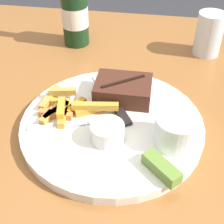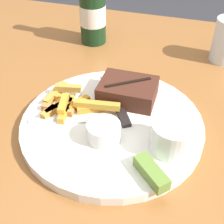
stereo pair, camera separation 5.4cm
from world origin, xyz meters
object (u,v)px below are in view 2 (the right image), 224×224
Objects in this scene: coleslaw_cup at (174,134)px; dinner_plate at (112,124)px; steak_portion at (128,91)px; beer_bottle at (93,13)px; fork_utensil at (63,120)px; pickle_spear at (151,172)px; knife_utensil at (117,103)px; dipping_sauce_cup at (103,131)px.

dinner_plate is at bearing 163.05° from coleslaw_cup.
coleslaw_cup reaches higher than steak_portion.
coleslaw_cup is 0.34× the size of beer_bottle.
fork_utensil is at bearing -133.37° from steak_portion.
dinner_plate is 0.09m from fork_utensil.
pickle_spear is at bearing -60.24° from beer_bottle.
coleslaw_cup reaches higher than dinner_plate.
knife_utensil reaches higher than fork_utensil.
coleslaw_cup is 0.55× the size of fork_utensil.
dipping_sauce_cup is at bearing -95.83° from steak_portion.
steak_portion is 0.28m from beer_bottle.
beer_bottle is at bearing -3.15° from knife_utensil.
dinner_plate is 2.45× the size of fork_utensil.
dinner_plate is at bearing 131.54° from pickle_spear.
steak_portion is 0.14m from coleslaw_cup.
beer_bottle is (-0.23, 0.41, 0.05)m from pickle_spear.
beer_bottle is (-0.14, 0.26, 0.05)m from knife_utensil.
fork_utensil is at bearing -162.17° from dinner_plate.
dinner_plate is 5.22× the size of pickle_spear.
steak_portion is 1.46× the size of coleslaw_cup.
pickle_spear is (0.09, -0.06, -0.01)m from dipping_sauce_cup.
steak_portion reaches higher than dinner_plate.
pickle_spear is at bearing -31.17° from dipping_sauce_cup.
dipping_sauce_cup is 0.38m from beer_bottle.
coleslaw_cup is at bearing -156.26° from knife_utensil.
beer_bottle is at bearing 111.82° from dipping_sauce_cup.
knife_utensil is at bearing -119.28° from steak_portion.
steak_portion reaches higher than dipping_sauce_cup.
dipping_sauce_cup reaches higher than knife_utensil.
dipping_sauce_cup is 0.08m from fork_utensil.
coleslaw_cup is (0.11, -0.03, 0.04)m from dinner_plate.
dinner_plate is 0.12m from coleslaw_cup.
coleslaw_cup is 0.42m from beer_bottle.
beer_bottle reaches higher than fork_utensil.
dipping_sauce_cup is 0.37× the size of knife_utensil.
dinner_plate is at bearing 0.00° from fork_utensil.
coleslaw_cup is 0.07m from pickle_spear.
knife_utensil is at bearing 94.79° from dinner_plate.
dipping_sauce_cup is (-0.00, -0.05, 0.03)m from dinner_plate.
knife_utensil is at bearing 122.46° from pickle_spear.
dipping_sauce_cup is (-0.11, -0.01, -0.01)m from coleslaw_cup.
dinner_plate is at bearing 87.45° from dipping_sauce_cup.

